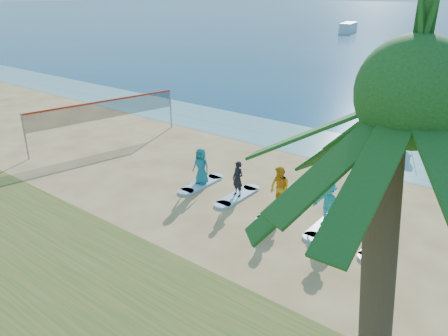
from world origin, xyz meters
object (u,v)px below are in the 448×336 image
Objects in this scene: student_0 at (201,166)px; student_3 at (327,203)px; boat_offshore_a at (348,33)px; surfboard_2 at (278,210)px; volleyball_net at (104,110)px; student_4 at (382,223)px; paddleboarder at (407,129)px; paddleboard at (404,145)px; palm_tree at (412,99)px; surfboard_1 at (238,196)px; surfboard_4 at (379,244)px; student_2 at (280,189)px; surfboard_3 at (325,226)px; student_1 at (238,179)px; surfboard_0 at (202,184)px.

student_3 is at bearing -5.33° from student_0.
boat_offshore_a is 3.37× the size of surfboard_2.
boat_offshore_a is at bearing 102.90° from volleyball_net.
student_4 is (33.64, -75.31, 0.89)m from boat_offshore_a.
paddleboarder is 0.80× the size of surfboard_2.
student_0 is at bearing -98.14° from paddleboard.
student_0 is at bearing -180.00° from surfboard_2.
palm_tree is at bearing 178.57° from paddleboarder.
surfboard_1 is at bearing 146.42° from paddleboarder.
student_0 is at bearing -180.00° from surfboard_1.
palm_tree reaches higher than paddleboarder.
student_2 is at bearing -180.00° from surfboard_4.
paddleboard is at bearing 57.94° from student_0.
student_0 is at bearing 143.28° from palm_tree.
surfboard_3 is (14.60, -1.24, -1.86)m from volleyball_net.
volleyball_net is 12.63m from student_2.
student_4 is (6.20, 0.00, 0.84)m from surfboard_1.
student_1 is (2.07, 0.00, -0.07)m from student_0.
student_2 is at bearing -170.04° from student_3.
student_1 reaches higher than surfboard_2.
student_1 reaches higher than surfboard_1.
volleyball_net is 4.04× the size of surfboard_3.
paddleboard is at bearing -0.00° from paddleboarder.
surfboard_3 is (4.13, 0.00, 0.00)m from surfboard_1.
student_3 is at bearing -68.75° from paddleboard.
surfboard_3 is at bearing 180.00° from surfboard_4.
palm_tree is at bearing -60.93° from surfboard_3.
surfboard_3 is at bearing 0.00° from surfboard_1.
student_1 reaches higher than surfboard_0.
student_1 is at bearing -157.13° from student_4.
volleyball_net is at bearing 174.37° from surfboard_2.
surfboard_0 is at bearing -8.37° from volleyball_net.
surfboard_3 is 1.21× the size of student_3.
volleyball_net is 4.04× the size of surfboard_4.
surfboard_1 is (-3.61, -11.27, -0.95)m from paddleboarder.
student_1 is (10.47, -1.24, -1.04)m from volleyball_net.
surfboard_4 is (2.59, -11.27, -0.01)m from paddleboard.
student_4 is (2.07, 0.00, 0.84)m from surfboard_3.
surfboard_0 is 8.31m from student_4.
boat_offshore_a is at bearing 134.47° from paddleboard.
volleyball_net is 14.77m from surfboard_3.
student_4 is (4.13, 0.00, 0.84)m from surfboard_2.
student_3 is at bearing -79.21° from boat_offshore_a.
paddleboarder is at bearing 82.20° from surfboard_2.
paddleboard is 11.84m from surfboard_1.
volleyball_net is 17.32m from paddleboarder.
student_2 is 0.83× the size of surfboard_3.
boat_offshore_a is 3.37× the size of surfboard_1.
student_1 is 6.26m from surfboard_4.
surfboard_4 is at bearing 17.20° from student_2.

